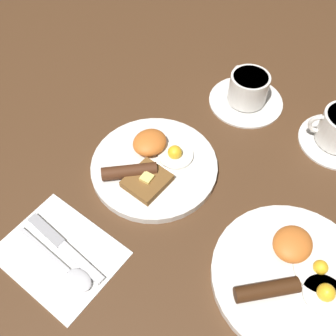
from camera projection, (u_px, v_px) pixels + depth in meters
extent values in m
plane|color=#4C301C|center=(154.00, 169.00, 0.75)|extent=(3.00, 3.00, 0.00)
cylinder|color=silver|center=(154.00, 166.00, 0.74)|extent=(0.24, 0.24, 0.01)
cylinder|color=white|center=(176.00, 155.00, 0.74)|extent=(0.07, 0.07, 0.01)
sphere|color=yellow|center=(175.00, 152.00, 0.74)|extent=(0.03, 0.03, 0.03)
ellipsoid|color=orange|center=(150.00, 142.00, 0.75)|extent=(0.07, 0.06, 0.03)
cylinder|color=#4A2716|center=(129.00, 171.00, 0.71)|extent=(0.09, 0.08, 0.02)
cube|color=brown|center=(147.00, 181.00, 0.70)|extent=(0.08, 0.07, 0.01)
cube|color=#F4E072|center=(147.00, 178.00, 0.70)|extent=(0.02, 0.02, 0.01)
cylinder|color=silver|center=(292.00, 277.00, 0.61)|extent=(0.25, 0.25, 0.01)
cylinder|color=white|center=(320.00, 269.00, 0.61)|extent=(0.08, 0.08, 0.01)
sphere|color=yellow|center=(321.00, 267.00, 0.60)|extent=(0.02, 0.02, 0.02)
cylinder|color=white|center=(323.00, 295.00, 0.59)|extent=(0.06, 0.06, 0.01)
sphere|color=yellow|center=(326.00, 292.00, 0.58)|extent=(0.03, 0.03, 0.03)
ellipsoid|color=orange|center=(293.00, 244.00, 0.62)|extent=(0.07, 0.06, 0.03)
cylinder|color=#3D210F|center=(267.00, 290.00, 0.58)|extent=(0.09, 0.08, 0.02)
cylinder|color=silver|center=(246.00, 101.00, 0.85)|extent=(0.16, 0.16, 0.01)
cylinder|color=silver|center=(248.00, 88.00, 0.82)|extent=(0.08, 0.08, 0.06)
cylinder|color=#56331E|center=(251.00, 77.00, 0.80)|extent=(0.07, 0.07, 0.00)
torus|color=silver|center=(239.00, 75.00, 0.84)|extent=(0.03, 0.04, 0.04)
cylinder|color=silver|center=(336.00, 140.00, 0.78)|extent=(0.15, 0.15, 0.01)
torus|color=silver|center=(320.00, 124.00, 0.76)|extent=(0.03, 0.04, 0.04)
cube|color=white|center=(60.00, 254.00, 0.64)|extent=(0.16, 0.20, 0.01)
cube|color=silver|center=(81.00, 262.00, 0.63)|extent=(0.02, 0.10, 0.00)
cube|color=#9E9EA3|center=(46.00, 230.00, 0.66)|extent=(0.02, 0.08, 0.01)
ellipsoid|color=silver|center=(79.00, 280.00, 0.61)|extent=(0.03, 0.05, 0.01)
cube|color=silver|center=(44.00, 249.00, 0.64)|extent=(0.01, 0.12, 0.00)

